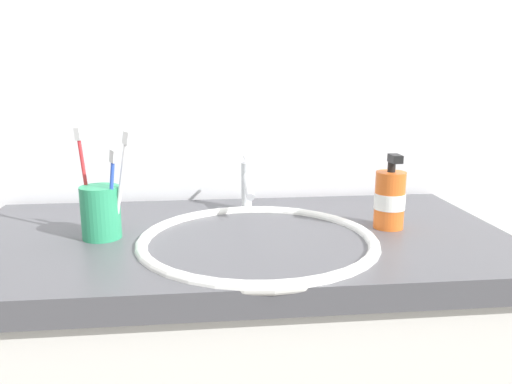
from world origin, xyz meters
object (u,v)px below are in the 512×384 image
at_px(faucet, 247,185).
at_px(toothbrush_red, 84,175).
at_px(toothbrush_white, 122,179).
at_px(soap_dispenser, 391,200).
at_px(toothbrush_cup, 101,212).
at_px(toothbrush_blue, 111,188).

bearing_deg(faucet, toothbrush_red, -155.62).
bearing_deg(toothbrush_red, toothbrush_white, -25.63).
relative_size(faucet, toothbrush_white, 0.70).
bearing_deg(toothbrush_red, soap_dispenser, -1.80).
distance_m(faucet, toothbrush_cup, 0.34).
bearing_deg(toothbrush_cup, toothbrush_white, -20.35).
bearing_deg(faucet, soap_dispenser, -31.01).
height_order(faucet, toothbrush_white, toothbrush_white).
bearing_deg(soap_dispenser, faucet, 148.99).
bearing_deg(toothbrush_cup, toothbrush_blue, -38.72).
relative_size(faucet, soap_dispenser, 0.92).
height_order(toothbrush_cup, toothbrush_white, toothbrush_white).
bearing_deg(toothbrush_cup, toothbrush_red, 147.04).
distance_m(toothbrush_cup, toothbrush_red, 0.08).
distance_m(faucet, toothbrush_blue, 0.33).
bearing_deg(toothbrush_blue, toothbrush_white, 13.57).
xyz_separation_m(toothbrush_blue, soap_dispenser, (0.55, 0.02, -0.04)).
xyz_separation_m(toothbrush_blue, toothbrush_red, (-0.06, 0.04, 0.02)).
height_order(toothbrush_cup, soap_dispenser, soap_dispenser).
bearing_deg(soap_dispenser, toothbrush_red, 178.20).
bearing_deg(toothbrush_blue, toothbrush_cup, 141.28).
height_order(toothbrush_white, toothbrush_red, toothbrush_red).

